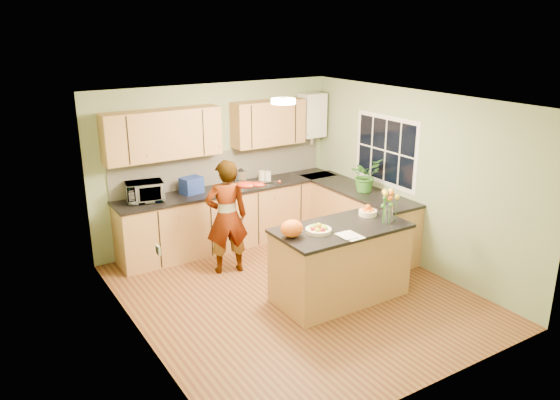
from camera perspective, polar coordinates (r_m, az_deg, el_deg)
floor at (r=7.20m, az=1.61°, el=-9.81°), size 4.50×4.50×0.00m
ceiling at (r=6.42m, az=1.81°, el=10.32°), size 4.00×4.50×0.02m
wall_back at (r=8.59m, az=-6.67°, el=3.70°), size 4.00×0.02×2.50m
wall_front at (r=5.12m, az=15.91°, el=-7.08°), size 4.00×0.02×2.50m
wall_left at (r=5.90m, az=-14.73°, el=-3.58°), size 0.02×4.50×2.50m
wall_right at (r=7.94m, az=13.80°, el=2.11°), size 0.02×4.50×2.50m
back_counter at (r=8.60m, az=-5.01°, el=-1.66°), size 3.64×0.62×0.94m
right_counter at (r=8.57m, az=7.97°, el=-1.83°), size 0.62×2.24×0.94m
splashback at (r=8.63m, az=-6.01°, el=3.45°), size 3.60×0.02×0.52m
upper_cabinets at (r=8.24m, az=-7.41°, el=7.33°), size 3.20×0.34×0.70m
boiler at (r=9.16m, az=3.36°, el=8.84°), size 0.40×0.30×0.86m
window_right at (r=8.28m, az=10.97°, el=5.09°), size 0.01×1.30×1.05m
light_switch at (r=5.35m, az=-12.63°, el=-5.11°), size 0.02×0.09×0.09m
ceiling_lamp at (r=6.67m, az=0.35°, el=10.29°), size 0.30×0.30×0.07m
peninsula_island at (r=6.96m, az=6.30°, el=-6.50°), size 1.69×0.86×0.97m
fruit_dish at (r=6.56m, az=4.05°, el=-3.01°), size 0.31×0.31×0.11m
orange_bowl at (r=7.19m, az=9.16°, el=-1.15°), size 0.24×0.24×0.14m
flower_vase at (r=6.91m, az=11.37°, el=0.25°), size 0.26×0.26×0.49m
orange_bag at (r=6.39m, az=1.25°, el=-2.99°), size 0.34×0.32×0.21m
papers at (r=6.49m, az=7.39°, el=-3.71°), size 0.22×0.30×0.01m
violinist at (r=7.55m, az=-5.60°, el=-1.79°), size 0.67×0.52×1.62m
violin at (r=7.30m, az=-3.53°, el=1.59°), size 0.64×0.56×0.16m
microwave at (r=7.95m, az=-13.96°, el=0.85°), size 0.57×0.43×0.28m
blue_box at (r=8.19m, az=-9.23°, el=1.52°), size 0.35×0.29×0.25m
kettle at (r=8.48m, az=-4.11°, el=2.35°), size 0.17×0.17×0.32m
jar_cream at (r=8.72m, az=-1.89°, el=2.50°), size 0.14×0.14×0.17m
jar_white at (r=8.69m, az=-1.30°, el=2.45°), size 0.14×0.14×0.17m
potted_plant at (r=8.24m, az=8.89°, el=2.57°), size 0.50×0.44×0.50m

